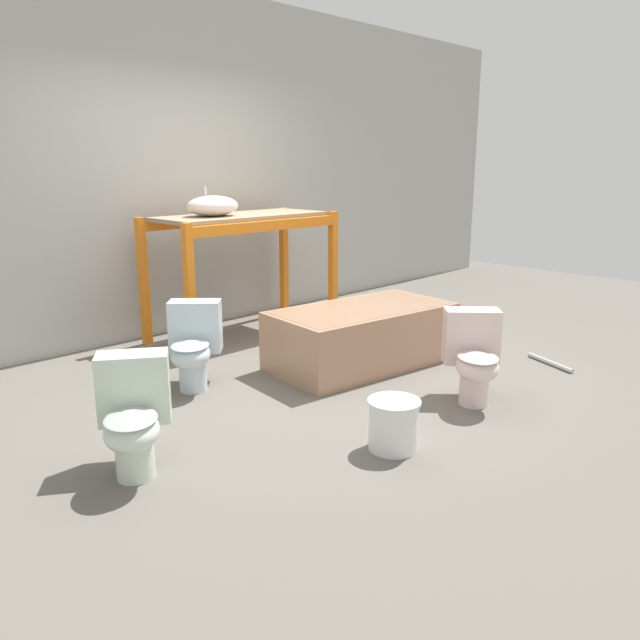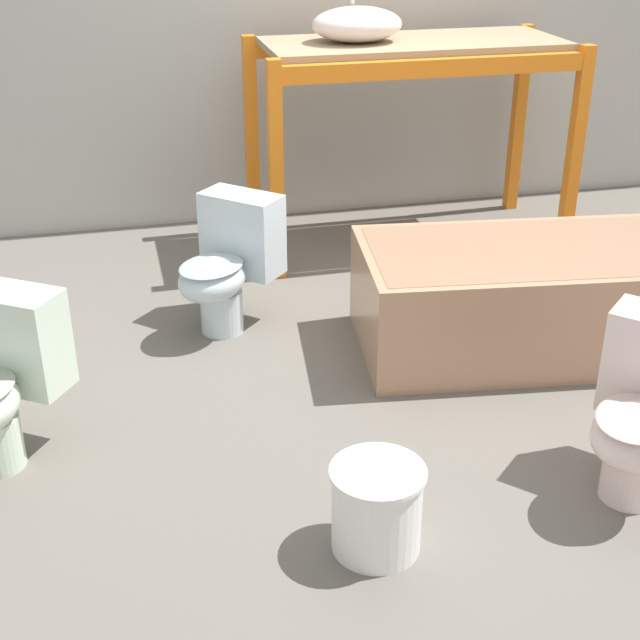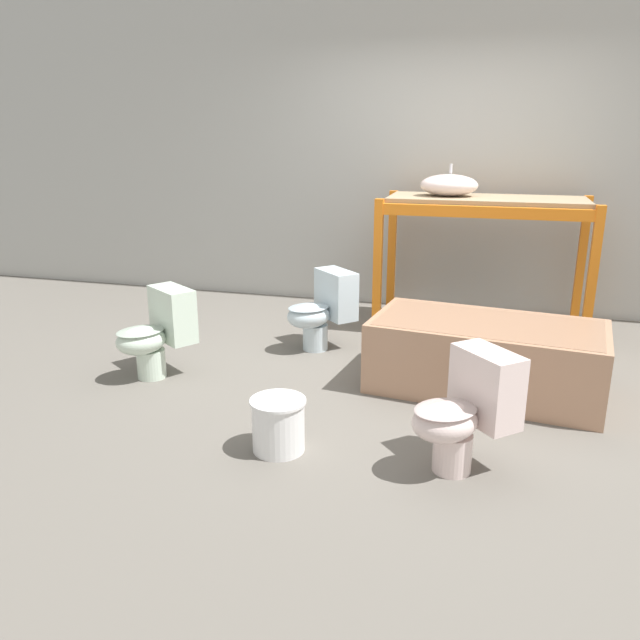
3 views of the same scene
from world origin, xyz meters
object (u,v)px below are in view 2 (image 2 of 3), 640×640
bathtub_main (527,291)px  toilet_far (228,261)px  bucket_white (377,507)px  sink_basin (357,24)px

bathtub_main → toilet_far: size_ratio=2.53×
toilet_far → bucket_white: bearing=-38.9°
sink_basin → toilet_far: 1.54m
sink_basin → bucket_white: bearing=-104.1°
bathtub_main → toilet_far: 1.38m
sink_basin → bathtub_main: 1.76m
sink_basin → bathtub_main: bearing=-73.8°
sink_basin → bathtub_main: (0.41, -1.42, -0.97)m
bathtub_main → bucket_white: bearing=-125.1°
bucket_white → bathtub_main: bearing=47.6°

